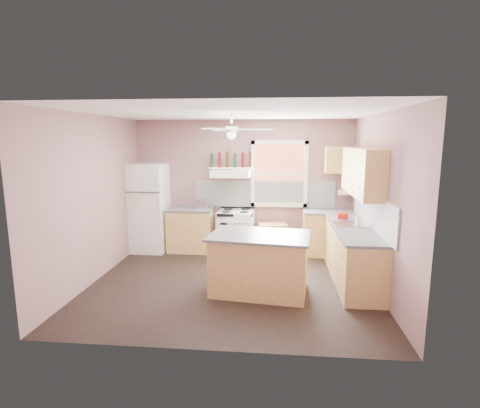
# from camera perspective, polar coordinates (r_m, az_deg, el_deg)

# --- Properties ---
(floor) EXTENTS (4.50, 4.50, 0.00)m
(floor) POSITION_cam_1_polar(r_m,az_deg,el_deg) (6.23, -1.20, -11.87)
(floor) COLOR black
(floor) RESTS_ON ground
(ceiling) EXTENTS (4.50, 4.50, 0.00)m
(ceiling) POSITION_cam_1_polar(r_m,az_deg,el_deg) (5.80, -1.30, 13.75)
(ceiling) COLOR white
(ceiling) RESTS_ON ground
(wall_back) EXTENTS (4.50, 0.05, 2.70)m
(wall_back) POSITION_cam_1_polar(r_m,az_deg,el_deg) (7.86, 0.47, 2.88)
(wall_back) COLOR #815D5D
(wall_back) RESTS_ON ground
(wall_right) EXTENTS (0.05, 4.00, 2.70)m
(wall_right) POSITION_cam_1_polar(r_m,az_deg,el_deg) (6.04, 20.71, 0.11)
(wall_right) COLOR #815D5D
(wall_right) RESTS_ON ground
(wall_left) EXTENTS (0.05, 4.00, 2.70)m
(wall_left) POSITION_cam_1_polar(r_m,az_deg,el_deg) (6.53, -21.49, 0.76)
(wall_left) COLOR #815D5D
(wall_left) RESTS_ON ground
(backsplash_back) EXTENTS (2.90, 0.03, 0.55)m
(backsplash_back) POSITION_cam_1_polar(r_m,az_deg,el_deg) (7.82, 3.73, 1.53)
(backsplash_back) COLOR white
(backsplash_back) RESTS_ON wall_back
(backsplash_right) EXTENTS (0.03, 2.60, 0.55)m
(backsplash_right) POSITION_cam_1_polar(r_m,az_deg,el_deg) (6.35, 19.57, -0.98)
(backsplash_right) COLOR white
(backsplash_right) RESTS_ON wall_right
(window_view) EXTENTS (1.00, 0.02, 1.20)m
(window_view) POSITION_cam_1_polar(r_m,az_deg,el_deg) (7.76, 5.99, 4.59)
(window_view) COLOR brown
(window_view) RESTS_ON wall_back
(window_frame) EXTENTS (1.16, 0.07, 1.36)m
(window_frame) POSITION_cam_1_polar(r_m,az_deg,el_deg) (7.73, 5.99, 4.57)
(window_frame) COLOR white
(window_frame) RESTS_ON wall_back
(refrigerator) EXTENTS (0.78, 0.75, 1.82)m
(refrigerator) POSITION_cam_1_polar(r_m,az_deg,el_deg) (7.98, -13.85, -0.51)
(refrigerator) COLOR white
(refrigerator) RESTS_ON floor
(base_cabinet_left) EXTENTS (0.90, 0.60, 0.86)m
(base_cabinet_left) POSITION_cam_1_polar(r_m,az_deg,el_deg) (7.87, -7.47, -4.00)
(base_cabinet_left) COLOR #AD8648
(base_cabinet_left) RESTS_ON floor
(counter_left) EXTENTS (0.92, 0.62, 0.04)m
(counter_left) POSITION_cam_1_polar(r_m,az_deg,el_deg) (7.78, -7.55, -0.78)
(counter_left) COLOR #4D4D4F
(counter_left) RESTS_ON base_cabinet_left
(toaster) EXTENTS (0.29, 0.18, 0.18)m
(toaster) POSITION_cam_1_polar(r_m,az_deg,el_deg) (7.73, -5.83, 0.01)
(toaster) COLOR silver
(toaster) RESTS_ON counter_left
(stove) EXTENTS (0.75, 0.70, 0.86)m
(stove) POSITION_cam_1_polar(r_m,az_deg,el_deg) (7.72, -0.60, -4.20)
(stove) COLOR white
(stove) RESTS_ON floor
(range_hood) EXTENTS (0.78, 0.50, 0.14)m
(range_hood) POSITION_cam_1_polar(r_m,az_deg,el_deg) (7.58, -1.44, 4.67)
(range_hood) COLOR white
(range_hood) RESTS_ON wall_back
(bottle_shelf) EXTENTS (0.90, 0.26, 0.03)m
(bottle_shelf) POSITION_cam_1_polar(r_m,az_deg,el_deg) (7.69, -1.34, 5.49)
(bottle_shelf) COLOR white
(bottle_shelf) RESTS_ON range_hood
(cart) EXTENTS (0.63, 0.49, 0.57)m
(cart) POSITION_cam_1_polar(r_m,az_deg,el_deg) (7.76, 4.96, -5.27)
(cart) COLOR #AD8648
(cart) RESTS_ON floor
(base_cabinet_corner) EXTENTS (1.00, 0.60, 0.86)m
(base_cabinet_corner) POSITION_cam_1_polar(r_m,az_deg,el_deg) (7.75, 13.28, -4.41)
(base_cabinet_corner) COLOR #AD8648
(base_cabinet_corner) RESTS_ON floor
(base_cabinet_right) EXTENTS (0.60, 2.20, 0.86)m
(base_cabinet_right) POSITION_cam_1_polar(r_m,az_deg,el_deg) (6.46, 16.72, -7.46)
(base_cabinet_right) COLOR #AD8648
(base_cabinet_right) RESTS_ON floor
(counter_corner) EXTENTS (1.02, 0.62, 0.04)m
(counter_corner) POSITION_cam_1_polar(r_m,az_deg,el_deg) (7.66, 13.41, -1.14)
(counter_corner) COLOR #4D4D4F
(counter_corner) RESTS_ON base_cabinet_corner
(counter_right) EXTENTS (0.62, 2.22, 0.04)m
(counter_right) POSITION_cam_1_polar(r_m,az_deg,el_deg) (6.34, 16.83, -3.57)
(counter_right) COLOR #4D4D4F
(counter_right) RESTS_ON base_cabinet_right
(sink) EXTENTS (0.55, 0.45, 0.03)m
(sink) POSITION_cam_1_polar(r_m,az_deg,el_deg) (6.53, 16.50, -3.04)
(sink) COLOR silver
(sink) RESTS_ON counter_right
(faucet) EXTENTS (0.03, 0.03, 0.14)m
(faucet) POSITION_cam_1_polar(r_m,az_deg,el_deg) (6.54, 17.90, -2.40)
(faucet) COLOR silver
(faucet) RESTS_ON sink
(upper_cabinet_right) EXTENTS (0.33, 1.80, 0.76)m
(upper_cabinet_right) POSITION_cam_1_polar(r_m,az_deg,el_deg) (6.42, 18.11, 4.68)
(upper_cabinet_right) COLOR #AD8648
(upper_cabinet_right) RESTS_ON wall_right
(upper_cabinet_corner) EXTENTS (0.60, 0.33, 0.52)m
(upper_cabinet_corner) POSITION_cam_1_polar(r_m,az_deg,el_deg) (7.69, 15.07, 6.50)
(upper_cabinet_corner) COLOR #AD8648
(upper_cabinet_corner) RESTS_ON wall_back
(paper_towel) EXTENTS (0.26, 0.12, 0.12)m
(paper_towel) POSITION_cam_1_polar(r_m,az_deg,el_deg) (7.80, 15.69, 1.72)
(paper_towel) COLOR white
(paper_towel) RESTS_ON wall_back
(island) EXTENTS (1.49, 1.05, 0.86)m
(island) POSITION_cam_1_polar(r_m,az_deg,el_deg) (5.75, 3.00, -9.19)
(island) COLOR #AD8648
(island) RESTS_ON floor
(island_top) EXTENTS (1.59, 1.14, 0.04)m
(island_top) POSITION_cam_1_polar(r_m,az_deg,el_deg) (5.62, 3.04, -4.85)
(island_top) COLOR #4D4D4F
(island_top) RESTS_ON island
(ceiling_fan_hub) EXTENTS (0.20, 0.20, 0.08)m
(ceiling_fan_hub) POSITION_cam_1_polar(r_m,az_deg,el_deg) (5.79, -1.29, 11.28)
(ceiling_fan_hub) COLOR white
(ceiling_fan_hub) RESTS_ON ceiling
(soap_bottle) EXTENTS (0.11, 0.11, 0.22)m
(soap_bottle) POSITION_cam_1_polar(r_m,az_deg,el_deg) (6.42, 17.54, -2.23)
(soap_bottle) COLOR silver
(soap_bottle) RESTS_ON counter_right
(red_caddy) EXTENTS (0.19, 0.13, 0.10)m
(red_caddy) POSITION_cam_1_polar(r_m,az_deg,el_deg) (6.94, 15.31, -1.76)
(red_caddy) COLOR #B4130F
(red_caddy) RESTS_ON counter_right
(wine_bottles) EXTENTS (0.86, 0.06, 0.31)m
(wine_bottles) POSITION_cam_1_polar(r_m,az_deg,el_deg) (7.68, -1.29, 6.69)
(wine_bottles) COLOR #143819
(wine_bottles) RESTS_ON bottle_shelf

